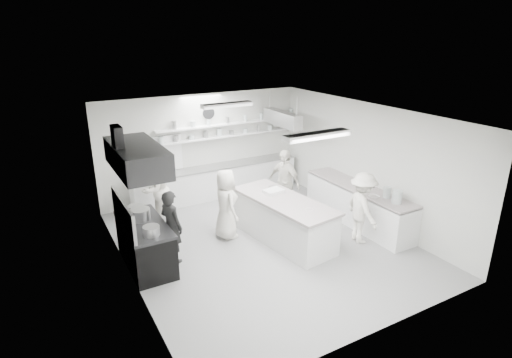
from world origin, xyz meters
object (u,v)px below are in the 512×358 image
stove (146,245)px  back_counter (218,181)px  prep_island (283,221)px  cook_back (156,189)px  cook_stove (171,227)px  right_counter (358,205)px

stove → back_counter: size_ratio=0.36×
prep_island → cook_back: (-2.27, 2.42, 0.40)m
cook_stove → prep_island: bearing=-120.6°
back_counter → right_counter: bearing=-55.3°
cook_stove → cook_back: bearing=-30.4°
back_counter → prep_island: size_ratio=1.90×
right_counter → prep_island: bearing=176.5°
stove → cook_stove: 0.65m
back_counter → cook_stove: size_ratio=3.15×
prep_island → right_counter: bearing=-11.1°
prep_island → cook_back: cook_back is taller
back_counter → prep_island: bearing=-86.6°
back_counter → prep_island: (0.20, -3.27, 0.03)m
back_counter → cook_back: 2.28m
back_counter → cook_stove: 3.76m
stove → cook_stove: (0.54, -0.11, 0.34)m
right_counter → cook_stove: (-4.71, 0.49, 0.32)m
back_counter → cook_stove: cook_stove is taller
cook_stove → cook_back: (0.28, 2.06, 0.10)m
back_counter → stove: bearing=-136.0°
back_counter → cook_back: bearing=-157.8°
back_counter → cook_stove: (-2.36, -2.91, 0.33)m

